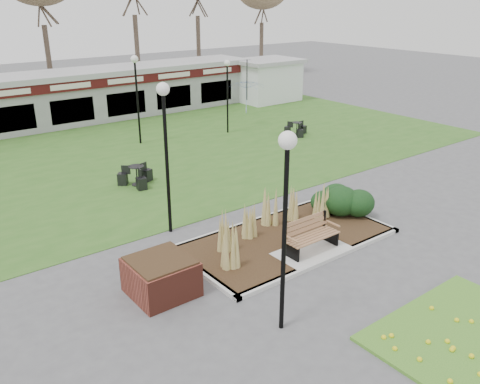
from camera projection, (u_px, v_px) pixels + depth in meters
ground at (315, 256)px, 14.46m from camera, size 100.00×100.00×0.00m
lawn at (127, 156)px, 23.30m from camera, size 34.00×16.00×0.02m
flower_bed at (467, 334)px, 11.04m from camera, size 4.20×3.00×0.16m
planting_bed at (314, 218)px, 16.04m from camera, size 6.75×3.40×1.27m
park_bench at (310, 235)px, 14.42m from camera, size 1.70×0.66×0.93m
brick_planter at (161, 276)px, 12.52m from camera, size 1.50×1.50×0.95m
food_pavilion at (62, 98)px, 28.64m from camera, size 24.60×3.40×2.90m
service_hut at (267, 80)px, 34.87m from camera, size 4.40×3.40×2.83m
lamp_post_near_left at (165, 126)px, 14.73m from camera, size 0.39×0.39×4.65m
lamp_post_near_right at (286, 190)px, 10.18m from camera, size 0.38×0.38×4.53m
lamp_post_mid_right at (136, 80)px, 24.17m from camera, size 0.36×0.36×4.28m
lamp_post_far_right at (227, 80)px, 26.24m from camera, size 0.32×0.32×3.82m
bistro_set_b at (137, 179)px, 19.71m from camera, size 1.43×1.35×0.77m
bistro_set_d at (297, 131)px, 26.69m from camera, size 1.16×1.26×0.67m
patio_umbrella at (247, 97)px, 28.20m from camera, size 2.09×2.12×2.54m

